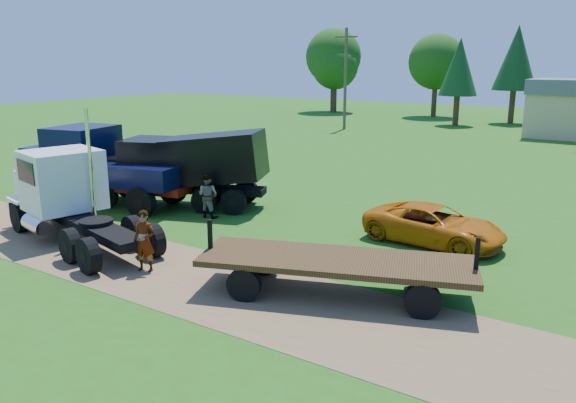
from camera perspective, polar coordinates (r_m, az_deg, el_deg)
The scene contains 10 objects.
ground at distance 16.43m, azimuth -8.63°, elevation -8.05°, with size 140.00×140.00×0.00m, color #285813.
dirt_track at distance 16.43m, azimuth -8.63°, elevation -8.03°, with size 120.00×4.20×0.01m, color brown.
white_semi_tractor at distance 21.42m, azimuth -21.79°, elevation 0.75°, with size 7.81×4.04×4.61m.
black_dump_truck at distance 24.53m, azimuth -10.48°, elevation 3.75°, with size 7.75×4.94×3.34m.
navy_truck at distance 25.90m, azimuth -18.82°, elevation 3.53°, with size 7.95×4.20×3.38m.
orange_pickup at distance 19.96m, azimuth 14.61°, elevation -2.31°, with size 2.21×4.79×1.33m, color #C36409.
flatbed_trailer at distance 15.18m, azimuth 4.90°, elevation -6.58°, with size 7.61×4.60×1.87m.
spectator_a at distance 17.25m, azimuth -14.38°, elevation -3.93°, with size 0.69×0.45×1.88m, color #999999.
spectator_b at distance 22.72m, azimuth -8.13°, elevation 0.62°, with size 0.88×0.68×1.81m, color #999999.
tan_shed at distance 51.72m, azimuth 26.69°, elevation 8.51°, with size 6.20×5.40×4.70m.
Camera 1 is at (10.33, -11.19, 6.16)m, focal length 35.00 mm.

